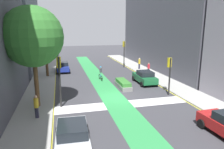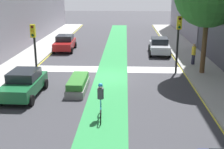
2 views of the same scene
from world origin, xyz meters
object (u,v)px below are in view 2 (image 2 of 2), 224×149
(car_silver_left_near, at_px, (159,46))
(car_red_right_near, at_px, (65,43))
(traffic_signal_near_right, at_px, (34,39))
(pedestrian_sidewalk_left_a, at_px, (194,54))
(car_green_right_far, at_px, (24,83))
(cyclist_in_lane, at_px, (101,100))
(median_planter, at_px, (78,84))
(traffic_signal_near_left, at_px, (178,34))

(car_silver_left_near, xyz_separation_m, car_red_right_near, (9.66, -1.14, 0.00))
(traffic_signal_near_right, height_order, pedestrian_sidewalk_left_a, traffic_signal_near_right)
(traffic_signal_near_right, xyz_separation_m, pedestrian_sidewalk_left_a, (-12.50, -3.01, -1.63))
(car_green_right_far, distance_m, car_red_right_near, 13.36)
(cyclist_in_lane, bearing_deg, median_planter, -66.27)
(car_silver_left_near, relative_size, median_planter, 1.25)
(cyclist_in_lane, distance_m, median_planter, 4.52)
(traffic_signal_near_right, xyz_separation_m, median_planter, (-3.76, 3.50, -2.28))
(traffic_signal_near_left, relative_size, car_silver_left_near, 1.02)
(traffic_signal_near_left, xyz_separation_m, car_red_right_near, (10.23, -7.99, -2.26))
(pedestrian_sidewalk_left_a, bearing_deg, traffic_signal_near_left, 52.24)
(pedestrian_sidewalk_left_a, bearing_deg, traffic_signal_near_right, 13.53)
(car_silver_left_near, bearing_deg, median_planter, 60.04)
(traffic_signal_near_right, distance_m, pedestrian_sidewalk_left_a, 12.96)
(traffic_signal_near_right, distance_m, traffic_signal_near_left, 10.75)
(pedestrian_sidewalk_left_a, bearing_deg, median_planter, 36.70)
(car_green_right_far, xyz_separation_m, pedestrian_sidewalk_left_a, (-11.85, -7.65, 0.24))
(traffic_signal_near_left, bearing_deg, car_silver_left_near, -85.23)
(car_red_right_near, relative_size, median_planter, 1.25)
(cyclist_in_lane, xyz_separation_m, median_planter, (1.81, -4.11, -0.57))
(traffic_signal_near_left, height_order, cyclist_in_lane, traffic_signal_near_left)
(car_red_right_near, distance_m, median_planter, 12.65)
(traffic_signal_near_left, height_order, pedestrian_sidewalk_left_a, traffic_signal_near_left)
(car_red_right_near, height_order, cyclist_in_lane, cyclist_in_lane)
(traffic_signal_near_right, distance_m, car_silver_left_near, 12.81)
(car_silver_left_near, bearing_deg, cyclist_in_lane, 73.21)
(car_green_right_far, xyz_separation_m, car_red_right_near, (0.16, -13.36, 0.00))
(car_silver_left_near, distance_m, cyclist_in_lane, 15.86)
(cyclist_in_lane, relative_size, pedestrian_sidewalk_left_a, 1.06)
(car_green_right_far, height_order, car_silver_left_near, same)
(traffic_signal_near_right, height_order, cyclist_in_lane, traffic_signal_near_right)
(car_green_right_far, height_order, median_planter, car_green_right_far)
(median_planter, bearing_deg, car_red_right_near, -75.01)
(car_green_right_far, bearing_deg, median_planter, -159.83)
(cyclist_in_lane, bearing_deg, car_green_right_far, -31.07)
(car_red_right_near, bearing_deg, cyclist_in_lane, 107.28)
(car_silver_left_near, xyz_separation_m, median_planter, (6.39, 11.08, -0.40))
(median_planter, bearing_deg, traffic_signal_near_right, -42.93)
(traffic_signal_near_left, relative_size, car_green_right_far, 1.03)
(car_red_right_near, distance_m, cyclist_in_lane, 17.09)
(car_silver_left_near, xyz_separation_m, pedestrian_sidewalk_left_a, (-2.35, 4.57, 0.24))
(traffic_signal_near_left, relative_size, pedestrian_sidewalk_left_a, 2.49)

